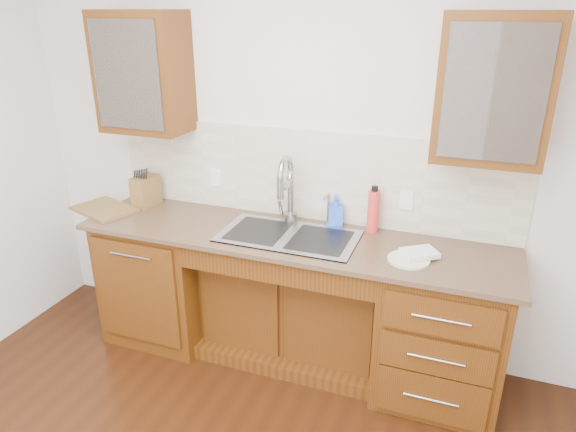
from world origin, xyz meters
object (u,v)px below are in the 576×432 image
(soap_bottle, at_px, (335,210))
(knife_block, at_px, (146,191))
(water_bottle, at_px, (373,212))
(plate, at_px, (409,260))
(cutting_board, at_px, (104,209))

(soap_bottle, height_order, knife_block, knife_block)
(soap_bottle, bearing_deg, water_bottle, -27.39)
(soap_bottle, xyz_separation_m, plate, (0.52, -0.35, -0.09))
(knife_block, bearing_deg, plate, 1.61)
(plate, relative_size, knife_block, 1.09)
(soap_bottle, xyz_separation_m, water_bottle, (0.25, -0.03, 0.03))
(soap_bottle, bearing_deg, knife_block, 164.20)
(knife_block, bearing_deg, cutting_board, -130.60)
(water_bottle, bearing_deg, plate, -50.16)
(water_bottle, relative_size, knife_block, 1.26)
(plate, bearing_deg, knife_block, 172.77)
(plate, bearing_deg, cutting_board, 178.70)
(water_bottle, bearing_deg, knife_block, -176.82)
(soap_bottle, relative_size, knife_block, 0.94)
(water_bottle, height_order, plate, water_bottle)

